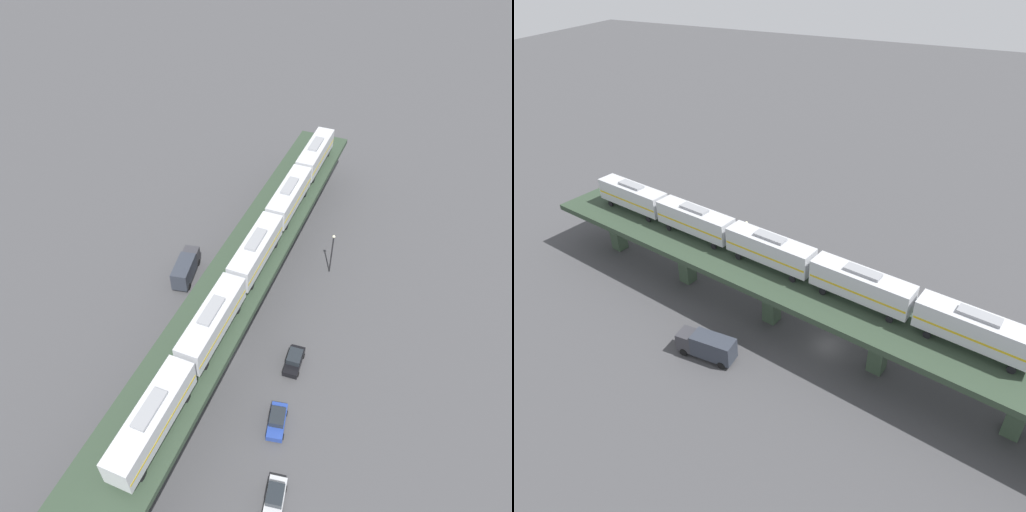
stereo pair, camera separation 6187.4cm
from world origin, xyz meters
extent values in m
plane|color=#424244|center=(0.00, 0.00, 0.00)|extent=(400.00, 400.00, 0.00)
cube|color=#2C3D2C|center=(0.00, 0.00, 6.85)|extent=(26.08, 91.88, 0.80)
cube|color=#384C38|center=(-7.47, -37.77, 3.23)|extent=(2.11, 2.11, 6.45)
cube|color=#384C38|center=(-4.56, -23.05, 3.23)|extent=(2.11, 2.11, 6.45)
cube|color=#384C38|center=(-1.65, -8.34, 3.23)|extent=(2.11, 2.11, 6.45)
cube|color=#384C38|center=(1.26, 6.38, 3.23)|extent=(2.11, 2.11, 6.45)
cube|color=#384C38|center=(4.17, 21.09, 3.23)|extent=(2.11, 2.11, 6.45)
cube|color=silver|center=(-8.16, -34.05, 9.79)|extent=(5.07, 12.32, 3.10)
cube|color=gold|center=(-8.16, -34.05, 9.49)|extent=(5.07, 12.09, 0.24)
cube|color=gray|center=(-8.16, -34.05, 11.52)|extent=(2.19, 4.39, 0.36)
cylinder|color=black|center=(-10.14, -37.94, 7.67)|extent=(0.38, 0.87, 0.84)
cylinder|color=black|center=(-7.80, -38.40, 7.67)|extent=(0.38, 0.87, 0.84)
cylinder|color=black|center=(-8.51, -29.70, 7.67)|extent=(0.38, 0.87, 0.84)
cylinder|color=black|center=(-6.17, -30.16, 7.67)|extent=(0.38, 0.87, 0.84)
cube|color=silver|center=(-5.71, -21.69, 9.79)|extent=(5.07, 12.32, 3.10)
cube|color=gold|center=(-5.71, -21.69, 9.49)|extent=(5.07, 12.09, 0.24)
cube|color=gray|center=(-5.71, -21.69, 11.52)|extent=(2.19, 4.39, 0.36)
cylinder|color=black|center=(-7.69, -25.57, 7.67)|extent=(0.38, 0.87, 0.84)
cylinder|color=black|center=(-5.36, -26.04, 7.67)|extent=(0.38, 0.87, 0.84)
cylinder|color=black|center=(-6.07, -17.33, 7.67)|extent=(0.38, 0.87, 0.84)
cylinder|color=black|center=(-3.73, -17.80, 7.67)|extent=(0.38, 0.87, 0.84)
cube|color=silver|center=(-3.27, -9.32, 9.79)|extent=(5.07, 12.32, 3.10)
cube|color=gold|center=(-3.27, -9.32, 9.49)|extent=(5.07, 12.09, 0.24)
cube|color=gray|center=(-3.27, -9.32, 11.52)|extent=(2.19, 4.39, 0.36)
cylinder|color=black|center=(-5.25, -13.21, 7.67)|extent=(0.38, 0.87, 0.84)
cylinder|color=black|center=(-2.92, -13.68, 7.67)|extent=(0.38, 0.87, 0.84)
cylinder|color=black|center=(-3.62, -4.97, 7.67)|extent=(0.38, 0.87, 0.84)
cylinder|color=black|center=(-1.29, -5.43, 7.67)|extent=(0.38, 0.87, 0.84)
cube|color=silver|center=(-0.83, 3.04, 9.79)|extent=(5.07, 12.32, 3.10)
cube|color=gold|center=(-0.83, 3.04, 9.49)|extent=(5.07, 12.09, 0.24)
cube|color=gray|center=(-0.83, 3.04, 11.52)|extent=(2.19, 4.39, 0.36)
cylinder|color=black|center=(-2.81, -0.85, 7.67)|extent=(0.38, 0.87, 0.84)
cylinder|color=black|center=(-0.47, -1.31, 7.67)|extent=(0.38, 0.87, 0.84)
cylinder|color=black|center=(-1.18, 7.39, 7.67)|extent=(0.38, 0.87, 0.84)
cylinder|color=black|center=(1.15, 6.93, 7.67)|extent=(0.38, 0.87, 0.84)
cube|color=silver|center=(1.62, 15.40, 9.79)|extent=(5.07, 12.32, 3.10)
cube|color=gold|center=(1.62, 15.40, 9.49)|extent=(5.07, 12.09, 0.24)
cube|color=gray|center=(1.62, 15.40, 11.52)|extent=(2.19, 4.39, 0.36)
cylinder|color=black|center=(-0.37, 11.51, 7.67)|extent=(0.38, 0.87, 0.84)
cylinder|color=black|center=(1.97, 11.05, 7.67)|extent=(0.38, 0.87, 0.84)
cylinder|color=black|center=(1.26, 19.75, 7.67)|extent=(0.38, 0.87, 0.84)
cylinder|color=black|center=(3.60, 19.29, 7.67)|extent=(0.38, 0.87, 0.84)
cube|color=#233D93|center=(-9.10, 8.40, 0.73)|extent=(1.82, 4.41, 0.80)
cube|color=#1E2328|center=(-9.10, 8.25, 1.51)|extent=(1.65, 2.21, 0.76)
cylinder|color=black|center=(-9.95, 6.97, 0.33)|extent=(0.24, 0.66, 0.66)
cylinder|color=black|center=(-8.24, 6.98, 0.33)|extent=(0.24, 0.66, 0.66)
cylinder|color=black|center=(-9.96, 9.83, 0.33)|extent=(0.24, 0.66, 0.66)
cylinder|color=black|center=(-8.25, 9.84, 0.33)|extent=(0.24, 0.66, 0.66)
cube|color=#B7BABF|center=(-10.22, 16.69, 0.73)|extent=(1.91, 4.45, 0.80)
cube|color=#1E2328|center=(-10.22, 16.54, 1.51)|extent=(1.70, 2.24, 0.76)
cylinder|color=black|center=(-11.11, 15.28, 0.33)|extent=(0.26, 0.67, 0.66)
cylinder|color=black|center=(-9.40, 15.24, 0.33)|extent=(0.26, 0.67, 0.66)
cube|color=black|center=(-9.86, 0.04, 0.73)|extent=(2.32, 4.59, 0.80)
cube|color=#1E2328|center=(-9.88, -0.11, 1.51)|extent=(1.89, 2.38, 0.76)
cylinder|color=black|center=(-10.88, -1.28, 0.33)|extent=(0.32, 0.68, 0.66)
cylinder|color=black|center=(-9.18, -1.49, 0.33)|extent=(0.32, 0.68, 0.66)
cylinder|color=black|center=(-10.54, 1.56, 0.33)|extent=(0.32, 0.68, 0.66)
cylinder|color=black|center=(-8.84, 1.35, 0.33)|extent=(0.32, 0.68, 0.66)
cube|color=#333338|center=(7.71, -15.18, 1.65)|extent=(2.21, 2.01, 2.30)
cube|color=#2D333D|center=(7.69, -11.58, 1.85)|extent=(2.33, 5.21, 2.70)
cylinder|color=black|center=(6.72, -15.19, 0.50)|extent=(0.35, 1.00, 1.00)
cylinder|color=black|center=(8.70, -15.18, 0.50)|extent=(0.35, 1.00, 1.00)
cylinder|color=black|center=(6.65, -10.03, 0.50)|extent=(0.35, 1.00, 1.00)
cylinder|color=black|center=(8.72, -10.02, 0.50)|extent=(0.35, 1.00, 1.00)
cylinder|color=black|center=(-12.76, -17.54, 3.25)|extent=(0.20, 0.20, 6.50)
sphere|color=beige|center=(-12.76, -17.54, 6.72)|extent=(0.44, 0.44, 0.44)
camera|label=1|loc=(-12.25, 36.79, 51.54)|focal=35.00mm
camera|label=2|loc=(44.01, 12.51, 42.96)|focal=35.00mm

